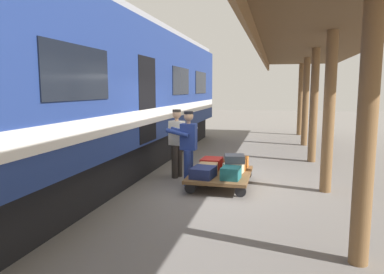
# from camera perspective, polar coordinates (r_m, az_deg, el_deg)

# --- Properties ---
(ground_plane) EXTENTS (60.00, 60.00, 0.00)m
(ground_plane) POSITION_cam_1_polar(r_m,az_deg,el_deg) (8.34, 5.07, -7.66)
(ground_plane) COLOR slate
(platform_canopy) EXTENTS (3.20, 20.60, 3.56)m
(platform_canopy) POSITION_cam_1_polar(r_m,az_deg,el_deg) (8.09, 21.16, 14.80)
(platform_canopy) COLOR brown
(platform_canopy) RESTS_ON ground_plane
(train_car) EXTENTS (3.02, 17.06, 4.00)m
(train_car) POSITION_cam_1_polar(r_m,az_deg,el_deg) (9.13, -16.00, 6.50)
(train_car) COLOR navy
(train_car) RESTS_ON ground_plane
(luggage_cart) EXTENTS (1.33, 1.87, 0.31)m
(luggage_cart) POSITION_cam_1_polar(r_m,az_deg,el_deg) (8.21, 4.59, -6.02)
(luggage_cart) COLOR brown
(luggage_cart) RESTS_ON ground_plane
(suitcase_navy_fabric) EXTENTS (0.53, 0.63, 0.22)m
(suitcase_navy_fabric) POSITION_cam_1_polar(r_m,az_deg,el_deg) (7.73, 1.80, -5.67)
(suitcase_navy_fabric) COLOR navy
(suitcase_navy_fabric) RESTS_ON luggage_cart
(suitcase_orange_carryall) EXTENTS (0.54, 0.62, 0.27)m
(suitcase_orange_carryall) POSITION_cam_1_polar(r_m,az_deg,el_deg) (8.63, 7.11, -4.15)
(suitcase_orange_carryall) COLOR #CC6B23
(suitcase_orange_carryall) RESTS_ON luggage_cart
(suitcase_tan_vintage) EXTENTS (0.46, 0.61, 0.19)m
(suitcase_tan_vintage) POSITION_cam_1_polar(r_m,az_deg,el_deg) (8.23, 2.53, -4.96)
(suitcase_tan_vintage) COLOR tan
(suitcase_tan_vintage) RESTS_ON luggage_cart
(suitcase_teal_softside) EXTENTS (0.41, 0.48, 0.26)m
(suitcase_teal_softside) POSITION_cam_1_polar(r_m,az_deg,el_deg) (7.63, 6.23, -5.74)
(suitcase_teal_softside) COLOR #1E666B
(suitcase_teal_softside) RESTS_ON luggage_cart
(suitcase_cream_canvas) EXTENTS (0.45, 0.59, 0.26)m
(suitcase_cream_canvas) POSITION_cam_1_polar(r_m,az_deg,el_deg) (8.13, 6.70, -4.91)
(suitcase_cream_canvas) COLOR beige
(suitcase_cream_canvas) RESTS_ON luggage_cart
(suitcase_red_plastic) EXTENTS (0.49, 0.57, 0.23)m
(suitcase_red_plastic) POSITION_cam_1_polar(r_m,az_deg,el_deg) (8.72, 3.18, -4.13)
(suitcase_red_plastic) COLOR #AD231E
(suitcase_red_plastic) RESTS_ON luggage_cart
(suitcase_slate_roller) EXTENTS (0.51, 0.50, 0.17)m
(suitcase_slate_roller) POSITION_cam_1_polar(r_m,az_deg,el_deg) (8.04, 6.82, -3.46)
(suitcase_slate_roller) COLOR #4C515B
(suitcase_slate_roller) RESTS_ON suitcase_cream_canvas
(porter_in_overalls) EXTENTS (0.68, 0.44, 1.70)m
(porter_in_overalls) POSITION_cam_1_polar(r_m,az_deg,el_deg) (8.17, -0.69, -1.31)
(porter_in_overalls) COLOR navy
(porter_in_overalls) RESTS_ON ground_plane
(porter_by_door) EXTENTS (0.73, 0.56, 1.70)m
(porter_by_door) POSITION_cam_1_polar(r_m,az_deg,el_deg) (8.85, -2.33, -0.62)
(porter_by_door) COLOR #332D28
(porter_by_door) RESTS_ON ground_plane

